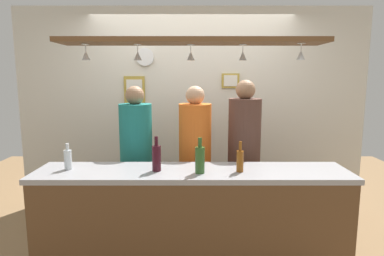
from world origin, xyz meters
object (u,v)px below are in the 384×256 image
person_left_teal_shirt (136,149)px  picture_frame_caricature (134,90)px  bottle_soda_clear (68,159)px  bottle_beer_amber_tall (240,160)px  bottle_champagne_green (200,159)px  picture_frame_upper_small (230,81)px  person_middle_orange_shirt (195,149)px  bottle_wine_dark_red (157,157)px  person_right_brown_shirt (244,145)px  wall_clock (145,57)px

person_left_teal_shirt → picture_frame_caricature: size_ratio=4.86×
bottle_soda_clear → bottle_beer_amber_tall: (1.48, -0.07, 0.01)m
bottle_champagne_green → picture_frame_upper_small: 1.67m
bottle_beer_amber_tall → picture_frame_caricature: (-1.13, 1.45, 0.53)m
person_left_teal_shirt → picture_frame_upper_small: 1.49m
person_middle_orange_shirt → bottle_wine_dark_red: 0.75m
person_right_brown_shirt → bottle_soda_clear: (-1.62, -0.62, 0.01)m
bottle_soda_clear → bottle_champagne_green: 1.14m
bottle_champagne_green → wall_clock: (-0.65, 1.48, 0.92)m
person_right_brown_shirt → wall_clock: wall_clock is taller
person_middle_orange_shirt → wall_clock: wall_clock is taller
bottle_beer_amber_tall → person_left_teal_shirt: bearing=145.1°
picture_frame_upper_small → person_middle_orange_shirt: bearing=-120.6°
bottle_soda_clear → bottle_champagne_green: bottle_champagne_green is taller
person_left_teal_shirt → person_right_brown_shirt: (1.14, -0.00, 0.04)m
bottle_soda_clear → picture_frame_upper_small: picture_frame_upper_small is taller
person_middle_orange_shirt → bottle_champagne_green: 0.74m
bottle_champagne_green → bottle_beer_amber_tall: bearing=6.2°
bottle_soda_clear → picture_frame_caricature: size_ratio=0.68×
wall_clock → picture_frame_upper_small: bearing=0.3°
person_middle_orange_shirt → person_right_brown_shirt: size_ratio=0.96×
person_middle_orange_shirt → bottle_beer_amber_tall: person_middle_orange_shirt is taller
person_left_teal_shirt → bottle_beer_amber_tall: (0.99, -0.69, 0.06)m
picture_frame_caricature → bottle_soda_clear: bearing=-104.2°
person_middle_orange_shirt → picture_frame_upper_small: picture_frame_upper_small is taller
picture_frame_caricature → wall_clock: bearing=-2.5°
bottle_soda_clear → picture_frame_caricature: (0.35, 1.38, 0.54)m
person_right_brown_shirt → bottle_soda_clear: 1.74m
person_right_brown_shirt → bottle_beer_amber_tall: 0.71m
bottle_soda_clear → wall_clock: (0.49, 1.38, 0.95)m
person_right_brown_shirt → bottle_soda_clear: person_right_brown_shirt is taller
picture_frame_caricature → person_left_teal_shirt: bearing=-80.0°
bottle_champagne_green → bottle_beer_amber_tall: bottle_champagne_green is taller
person_right_brown_shirt → picture_frame_caricature: bearing=149.1°
person_left_teal_shirt → picture_frame_caricature: (-0.13, 0.76, 0.59)m
person_right_brown_shirt → bottle_wine_dark_red: 1.08m
picture_frame_caricature → wall_clock: size_ratio=1.55×
person_middle_orange_shirt → picture_frame_upper_small: bearing=59.4°
person_middle_orange_shirt → wall_clock: bearing=129.1°
bottle_champagne_green → person_left_teal_shirt: bearing=131.8°
person_left_teal_shirt → picture_frame_caricature: bearing=100.0°
bottle_wine_dark_red → picture_frame_upper_small: size_ratio=1.36×
picture_frame_upper_small → picture_frame_caricature: bearing=180.0°
bottle_soda_clear → bottle_beer_amber_tall: bottle_beer_amber_tall is taller
person_right_brown_shirt → picture_frame_caricature: 1.58m
bottle_soda_clear → picture_frame_upper_small: bearing=41.7°
person_middle_orange_shirt → person_right_brown_shirt: bearing=-0.0°
bottle_champagne_green → bottle_beer_amber_tall: (0.34, 0.04, -0.02)m
person_middle_orange_shirt → picture_frame_caricature: size_ratio=4.87×
picture_frame_caricature → bottle_beer_amber_tall: bearing=-52.2°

